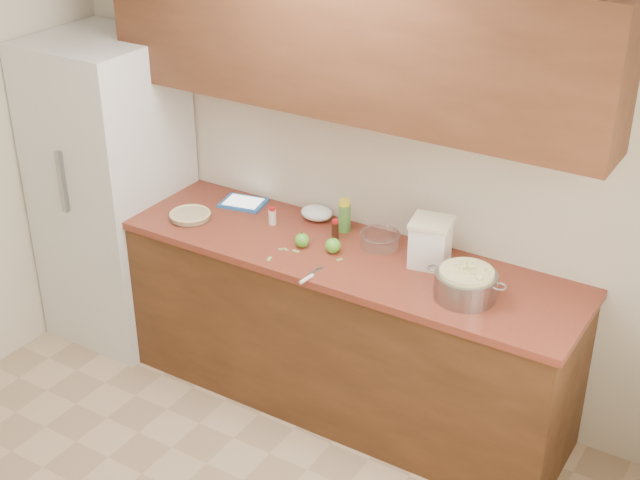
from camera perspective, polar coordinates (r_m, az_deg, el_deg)
The scene contains 21 objects.
room_shell at distance 3.31m, azimuth -12.75°, elevation -4.99°, with size 3.60×3.60×3.60m.
counter_run at distance 4.74m, azimuth 0.56°, elevation -5.38°, with size 2.64×0.68×0.92m.
upper_cabinets at distance 4.25m, azimuth 1.77°, elevation 12.70°, with size 2.60×0.34×0.70m, color #592F1B.
fridge at distance 5.30m, azimuth -13.07°, elevation 3.05°, with size 0.70×0.70×1.80m, color silver.
pie at distance 4.84m, azimuth -8.32°, elevation 1.57°, with size 0.23×0.23×0.04m.
colander at distance 4.11m, azimuth 9.31°, elevation -2.82°, with size 0.38×0.29×0.14m.
flour_canister at distance 4.34m, azimuth 7.08°, elevation -0.13°, with size 0.23×0.23×0.24m.
tablet at distance 4.98m, azimuth -4.93°, elevation 2.39°, with size 0.27×0.23×0.02m.
paring_knife at distance 4.23m, azimuth -0.79°, elevation -2.43°, with size 0.04×0.20×0.02m.
lemon_bottle at distance 4.64m, azimuth 1.58°, elevation 1.55°, with size 0.07×0.07×0.18m.
cinnamon_shaker at distance 4.73m, azimuth -3.07°, elevation 1.53°, with size 0.04×0.04×0.10m.
vanilla_bottle at distance 4.58m, azimuth 0.97°, elevation 0.68°, with size 0.04×0.04×0.10m.
mixing_bowl at distance 4.51m, azimuth 3.85°, elevation 0.07°, with size 0.21×0.21×0.08m.
paper_towel at distance 4.78m, azimuth -0.21°, elevation 1.74°, with size 0.18×0.15×0.07m, color white.
apple_left at distance 4.50m, azimuth -1.16°, elevation -0.01°, with size 0.07×0.07×0.09m.
apple_center at distance 4.44m, azimuth 0.83°, elevation -0.36°, with size 0.08×0.08×0.09m.
peel_a at distance 4.49m, azimuth -2.46°, elevation -0.58°, with size 0.03×0.01×0.00m, color #86BE5C.
peel_b at distance 4.47m, azimuth -1.55°, elevation -0.71°, with size 0.04×0.02×0.00m, color #86BE5C.
peel_c at distance 4.49m, azimuth -2.19°, elevation -0.60°, with size 0.03×0.01×0.00m, color #86BE5C.
peel_d at distance 4.40m, azimuth 1.26°, elevation -1.26°, with size 0.03×0.01×0.00m, color #86BE5C.
peel_e at distance 4.41m, azimuth -3.26°, elevation -1.21°, with size 0.04×0.02×0.00m, color #86BE5C.
Camera 1 is at (2.04, -1.93, 3.06)m, focal length 50.00 mm.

